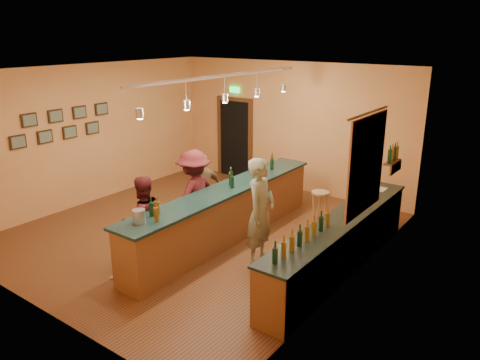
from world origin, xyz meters
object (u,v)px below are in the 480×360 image
Objects in this scene: bartender at (261,212)px; customer_c at (194,195)px; customer_b at (203,190)px; back_counter at (340,243)px; bar_stool at (320,198)px; customer_a at (143,221)px; tasting_bar at (226,210)px.

bartender reaches higher than customer_c.
customer_b is (-1.83, 0.63, -0.16)m from bartender.
customer_c is (-1.60, 0.09, -0.06)m from bartender.
back_counter is 1.43m from bartender.
customer_a is at bearing -117.48° from bar_stool.
bartender is (-1.23, -0.55, 0.46)m from back_counter.
bar_stool is at bearing 135.37° from customer_b.
customer_b is at bearing 178.62° from back_counter.
back_counter is at bearing 138.67° from customer_a.
customer_b is (-0.23, 1.85, -0.01)m from customer_a.
tasting_bar is 3.24× the size of customer_b.
back_counter is 1.88m from bar_stool.
tasting_bar reaches higher than bar_stool.
tasting_bar is (-2.28, -0.18, 0.12)m from back_counter.
customer_a is 0.90× the size of customer_c.
customer_c is at bearing 32.61° from customer_b.
bartender reaches higher than customer_a.
customer_a is 3.69m from bar_stool.
tasting_bar is 0.68m from customer_c.
customer_c is (0.23, -0.53, 0.10)m from customer_b.
customer_c reaches higher than back_counter.
bartender is 2.51× the size of bar_stool.
tasting_bar is 1.16m from bartender.
customer_a is at bearing -0.23° from customer_c.
bartender reaches higher than back_counter.
bartender is 1.20× the size of customer_b.
customer_a reaches higher than back_counter.
customer_c is 2.35× the size of bar_stool.
bartender is 1.07× the size of customer_c.
back_counter is 2.41× the size of bartender.
customer_c is at bearing 78.58° from bartender.
customer_b reaches higher than back_counter.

